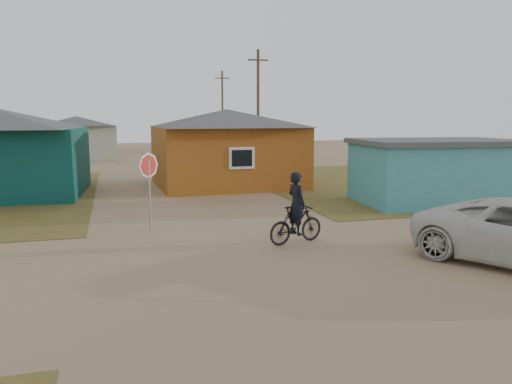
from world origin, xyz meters
TOP-DOWN VIEW (x-y plane):
  - ground at (0.00, 0.00)m, footprint 120.00×120.00m
  - grass_ne at (14.00, 13.00)m, footprint 20.00×18.00m
  - house_yellow at (2.50, 14.00)m, footprint 7.72×6.76m
  - shed_turquoise at (9.50, 6.50)m, footprint 6.71×4.93m
  - house_pale_west at (-6.00, 34.00)m, footprint 7.04×6.15m
  - house_beige_east at (10.00, 40.00)m, footprint 6.95×6.05m
  - house_pale_north at (-14.00, 46.00)m, footprint 6.28×5.81m
  - utility_pole_near at (6.50, 22.00)m, footprint 1.40×0.20m
  - utility_pole_far at (7.50, 38.00)m, footprint 1.40×0.20m
  - stop_sign at (-2.11, 4.50)m, footprint 0.76×0.30m
  - cyclist at (1.68, 1.75)m, footprint 1.84×0.99m

SIDE VIEW (x-z plane):
  - ground at x=0.00m, z-range 0.00..0.00m
  - grass_ne at x=14.00m, z-range 0.00..0.01m
  - cyclist at x=1.68m, z-range -0.27..1.73m
  - shed_turquoise at x=9.50m, z-range 0.01..2.61m
  - house_pale_north at x=-14.00m, z-range 0.05..3.45m
  - stop_sign at x=-2.11m, z-range 0.57..3.00m
  - house_pale_west at x=-6.00m, z-range 0.06..3.66m
  - house_beige_east at x=10.00m, z-range 0.06..3.66m
  - house_yellow at x=2.50m, z-range 0.05..3.95m
  - utility_pole_near at x=6.50m, z-range 0.14..8.14m
  - utility_pole_far at x=7.50m, z-range 0.14..8.14m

